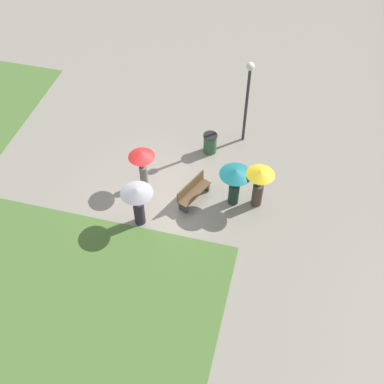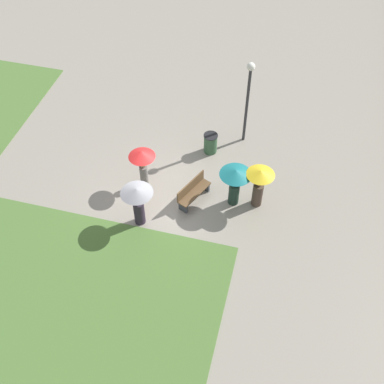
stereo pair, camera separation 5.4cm
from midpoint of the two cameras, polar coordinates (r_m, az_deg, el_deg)
The scene contains 9 objects.
ground_plane at distance 18.53m, azimuth -4.20°, elevation -0.33°, with size 90.00×90.00×0.00m, color gray.
lawn_patch_near at distance 16.19m, azimuth -14.61°, elevation -13.35°, with size 7.38×9.69×0.06m.
park_bench at distance 17.99m, azimuth 0.20°, elevation 0.12°, with size 1.58×1.01×0.90m.
lamp_post at distance 19.22m, azimuth 6.77°, elevation 11.71°, with size 0.32×0.32×3.79m.
trash_bin at distance 19.86m, azimuth 2.28°, elevation 5.80°, with size 0.59×0.59×0.88m.
crowd_person_teal at distance 17.40m, azimuth 5.22°, elevation 1.44°, with size 1.18×1.18×1.73m.
crowd_person_grey at distance 16.81m, azimuth -6.37°, elevation -0.90°, with size 1.15×1.15×1.78m.
crowd_person_red at distance 17.94m, azimuth -5.82°, elevation 3.78°, with size 1.01×1.01×1.80m.
crowd_person_yellow at distance 17.48m, azimuth 8.06°, elevation 1.13°, with size 1.04×1.04×1.78m.
Camera 2 is at (-11.37, -4.39, 13.95)m, focal length 45.00 mm.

